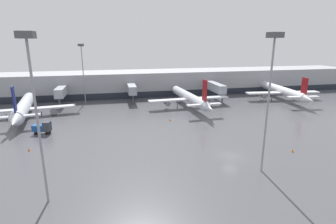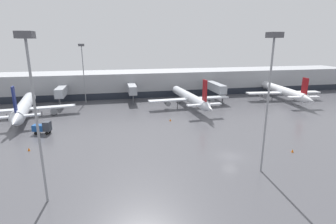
{
  "view_description": "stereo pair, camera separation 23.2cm",
  "coord_description": "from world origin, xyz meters",
  "px_view_note": "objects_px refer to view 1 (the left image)",
  "views": [
    {
      "loc": [
        -20.6,
        -40.5,
        20.27
      ],
      "look_at": [
        -6.93,
        21.91,
        3.0
      ],
      "focal_mm": 28.0,
      "sensor_mm": 36.0,
      "label": 1
    },
    {
      "loc": [
        -20.37,
        -40.55,
        20.27
      ],
      "look_at": [
        -6.93,
        21.91,
        3.0
      ],
      "focal_mm": 28.0,
      "sensor_mm": 36.0,
      "label": 2
    }
  ],
  "objects_px": {
    "parked_jet_1": "(189,97)",
    "apron_light_mast_4": "(272,67)",
    "traffic_cone_2": "(170,120)",
    "service_truck_2": "(43,127)",
    "traffic_cone_3": "(293,151)",
    "traffic_cone_0": "(29,149)",
    "apron_light_mast_0": "(31,75)",
    "apron_light_mast_1": "(82,57)",
    "parked_jet_2": "(24,107)",
    "parked_jet_0": "(283,91)"
  },
  "relations": [
    {
      "from": "parked_jet_1",
      "to": "apron_light_mast_4",
      "type": "xyz_separation_m",
      "value": [
        -0.77,
        -42.72,
        13.36
      ]
    },
    {
      "from": "traffic_cone_2",
      "to": "apron_light_mast_4",
      "type": "height_order",
      "value": "apron_light_mast_4"
    },
    {
      "from": "service_truck_2",
      "to": "traffic_cone_3",
      "type": "height_order",
      "value": "service_truck_2"
    },
    {
      "from": "traffic_cone_0",
      "to": "apron_light_mast_4",
      "type": "xyz_separation_m",
      "value": [
        39.08,
        -16.68,
        16.33
      ]
    },
    {
      "from": "service_truck_2",
      "to": "traffic_cone_3",
      "type": "xyz_separation_m",
      "value": [
        48.59,
        -21.02,
        -1.22
      ]
    },
    {
      "from": "apron_light_mast_0",
      "to": "apron_light_mast_1",
      "type": "xyz_separation_m",
      "value": [
        0.01,
        58.79,
        -1.24
      ]
    },
    {
      "from": "parked_jet_2",
      "to": "apron_light_mast_1",
      "type": "relative_size",
      "value": 1.75
    },
    {
      "from": "service_truck_2",
      "to": "traffic_cone_2",
      "type": "height_order",
      "value": "service_truck_2"
    },
    {
      "from": "traffic_cone_2",
      "to": "traffic_cone_3",
      "type": "bearing_deg",
      "value": -53.34
    },
    {
      "from": "parked_jet_1",
      "to": "apron_light_mast_4",
      "type": "relative_size",
      "value": 1.56
    },
    {
      "from": "traffic_cone_2",
      "to": "traffic_cone_3",
      "type": "distance_m",
      "value": 30.53
    },
    {
      "from": "parked_jet_0",
      "to": "parked_jet_2",
      "type": "relative_size",
      "value": 1.02
    },
    {
      "from": "traffic_cone_3",
      "to": "apron_light_mast_4",
      "type": "distance_m",
      "value": 19.87
    },
    {
      "from": "traffic_cone_3",
      "to": "apron_light_mast_4",
      "type": "height_order",
      "value": "apron_light_mast_4"
    },
    {
      "from": "apron_light_mast_1",
      "to": "traffic_cone_3",
      "type": "bearing_deg",
      "value": -51.06
    },
    {
      "from": "parked_jet_0",
      "to": "parked_jet_2",
      "type": "distance_m",
      "value": 83.23
    },
    {
      "from": "apron_light_mast_4",
      "to": "parked_jet_1",
      "type": "bearing_deg",
      "value": 88.97
    },
    {
      "from": "parked_jet_2",
      "to": "apron_light_mast_4",
      "type": "height_order",
      "value": "apron_light_mast_4"
    },
    {
      "from": "parked_jet_1",
      "to": "service_truck_2",
      "type": "relative_size",
      "value": 8.1
    },
    {
      "from": "parked_jet_1",
      "to": "traffic_cone_2",
      "type": "relative_size",
      "value": 58.46
    },
    {
      "from": "traffic_cone_2",
      "to": "parked_jet_1",
      "type": "bearing_deg",
      "value": 54.58
    },
    {
      "from": "parked_jet_0",
      "to": "traffic_cone_2",
      "type": "xyz_separation_m",
      "value": [
        -44.64,
        -16.23,
        -2.94
      ]
    },
    {
      "from": "parked_jet_2",
      "to": "traffic_cone_3",
      "type": "bearing_deg",
      "value": -131.28
    },
    {
      "from": "parked_jet_1",
      "to": "apron_light_mast_1",
      "type": "height_order",
      "value": "apron_light_mast_1"
    },
    {
      "from": "traffic_cone_0",
      "to": "apron_light_mast_0",
      "type": "distance_m",
      "value": 25.48
    },
    {
      "from": "parked_jet_1",
      "to": "service_truck_2",
      "type": "distance_m",
      "value": 42.71
    },
    {
      "from": "apron_light_mast_4",
      "to": "parked_jet_2",
      "type": "bearing_deg",
      "value": 138.11
    },
    {
      "from": "apron_light_mast_1",
      "to": "parked_jet_1",
      "type": "bearing_deg",
      "value": -23.87
    },
    {
      "from": "parked_jet_2",
      "to": "traffic_cone_2",
      "type": "relative_size",
      "value": 59.46
    },
    {
      "from": "parked_jet_1",
      "to": "parked_jet_2",
      "type": "relative_size",
      "value": 0.98
    },
    {
      "from": "apron_light_mast_0",
      "to": "parked_jet_2",
      "type": "bearing_deg",
      "value": 108.86
    },
    {
      "from": "parked_jet_1",
      "to": "apron_light_mast_4",
      "type": "distance_m",
      "value": 44.77
    },
    {
      "from": "apron_light_mast_0",
      "to": "apron_light_mast_1",
      "type": "bearing_deg",
      "value": 89.99
    },
    {
      "from": "parked_jet_0",
      "to": "traffic_cone_0",
      "type": "height_order",
      "value": "parked_jet_0"
    },
    {
      "from": "parked_jet_2",
      "to": "traffic_cone_0",
      "type": "bearing_deg",
      "value": -171.51
    },
    {
      "from": "traffic_cone_0",
      "to": "traffic_cone_3",
      "type": "distance_m",
      "value": 50.26
    },
    {
      "from": "apron_light_mast_0",
      "to": "apron_light_mast_4",
      "type": "relative_size",
      "value": 0.99
    },
    {
      "from": "traffic_cone_3",
      "to": "apron_light_mast_0",
      "type": "height_order",
      "value": "apron_light_mast_0"
    },
    {
      "from": "parked_jet_2",
      "to": "traffic_cone_2",
      "type": "height_order",
      "value": "parked_jet_2"
    },
    {
      "from": "traffic_cone_2",
      "to": "traffic_cone_3",
      "type": "height_order",
      "value": "traffic_cone_3"
    },
    {
      "from": "parked_jet_1",
      "to": "traffic_cone_3",
      "type": "height_order",
      "value": "parked_jet_1"
    },
    {
      "from": "parked_jet_1",
      "to": "apron_light_mast_0",
      "type": "height_order",
      "value": "apron_light_mast_0"
    },
    {
      "from": "traffic_cone_3",
      "to": "service_truck_2",
      "type": "bearing_deg",
      "value": 156.61
    },
    {
      "from": "traffic_cone_3",
      "to": "parked_jet_2",
      "type": "bearing_deg",
      "value": 147.21
    },
    {
      "from": "traffic_cone_0",
      "to": "traffic_cone_3",
      "type": "bearing_deg",
      "value": -12.92
    },
    {
      "from": "service_truck_2",
      "to": "traffic_cone_0",
      "type": "relative_size",
      "value": 6.73
    },
    {
      "from": "traffic_cone_2",
      "to": "apron_light_mast_1",
      "type": "xyz_separation_m",
      "value": [
        -23.57,
        27.24,
        15.0
      ]
    },
    {
      "from": "parked_jet_2",
      "to": "traffic_cone_3",
      "type": "xyz_separation_m",
      "value": [
        56.71,
        -36.54,
        -2.49
      ]
    },
    {
      "from": "traffic_cone_3",
      "to": "apron_light_mast_4",
      "type": "relative_size",
      "value": 0.03
    },
    {
      "from": "service_truck_2",
      "to": "traffic_cone_0",
      "type": "height_order",
      "value": "service_truck_2"
    }
  ]
}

